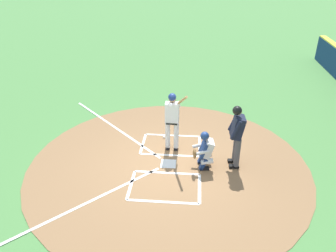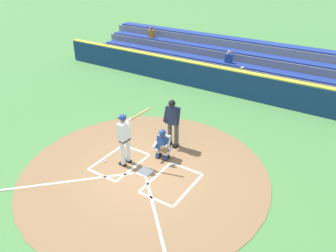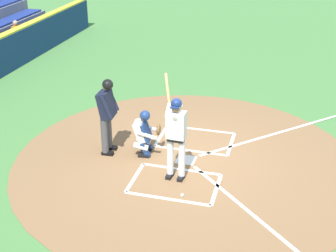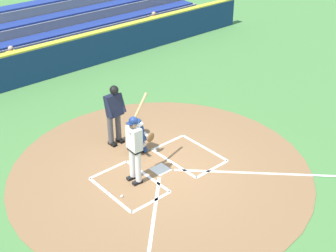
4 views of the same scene
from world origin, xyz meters
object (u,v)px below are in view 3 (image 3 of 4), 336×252
at_px(plate_umpire, 107,111).
at_px(catcher, 145,132).
at_px(baseball, 182,195).
at_px(batter, 176,133).

bearing_deg(plate_umpire, catcher, 100.48).
bearing_deg(catcher, plate_umpire, -79.52).
bearing_deg(plate_umpire, baseball, 57.50).
distance_m(catcher, baseball, 2.06).
relative_size(plate_umpire, baseball, 25.20).
xyz_separation_m(batter, catcher, (-0.84, -0.96, -0.51)).
relative_size(catcher, plate_umpire, 0.61).
relative_size(batter, catcher, 1.88).
xyz_separation_m(catcher, plate_umpire, (0.16, -0.86, 0.49)).
relative_size(catcher, baseball, 15.27).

